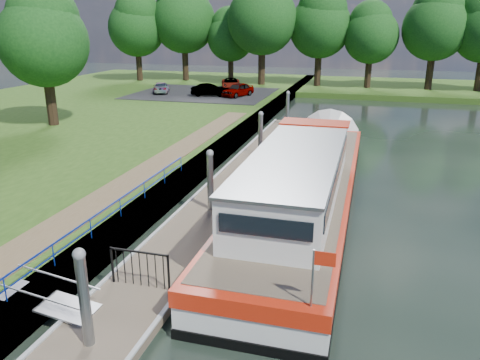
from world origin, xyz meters
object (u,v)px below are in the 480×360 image
(pontoon, at_px, (240,181))
(car_a, at_px, (238,90))
(car_d, at_px, (231,84))
(car_b, at_px, (210,90))
(barge, at_px, (306,182))
(car_c, at_px, (162,87))

(pontoon, distance_m, car_a, 24.71)
(car_a, distance_m, car_d, 5.41)
(car_a, height_order, car_b, car_a)
(car_b, height_order, car_d, car_b)
(car_a, bearing_deg, pontoon, -52.25)
(pontoon, xyz_separation_m, car_a, (-6.83, 23.71, 1.31))
(pontoon, height_order, car_d, car_d)
(barge, height_order, car_a, barge)
(car_b, bearing_deg, car_a, -92.42)
(pontoon, xyz_separation_m, car_d, (-9.02, 28.66, 1.26))
(barge, bearing_deg, car_a, 112.13)
(car_a, height_order, car_d, car_a)
(car_b, distance_m, car_d, 5.54)
(car_b, bearing_deg, car_d, -19.99)
(pontoon, distance_m, car_b, 25.11)
(pontoon, xyz_separation_m, car_c, (-15.26, 23.99, 1.20))
(barge, relative_size, car_a, 5.47)
(barge, height_order, car_c, barge)
(pontoon, bearing_deg, car_b, 112.57)
(car_d, bearing_deg, car_a, -84.84)
(pontoon, distance_m, car_d, 30.07)
(barge, relative_size, car_b, 5.73)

